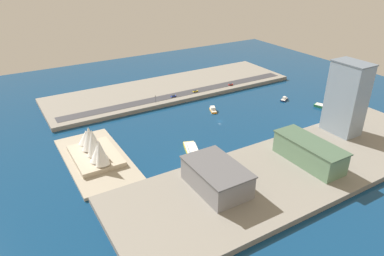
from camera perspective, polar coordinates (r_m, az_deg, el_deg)
ground_plane at (r=283.60m, az=4.54°, el=1.12°), size 440.00×440.00×0.00m
quay_west at (r=228.82m, az=16.65°, el=-6.21°), size 70.00×240.00×3.47m
quay_east at (r=348.59m, az=-3.36°, el=6.42°), size 70.00×240.00×3.47m
peninsula_point at (r=237.86m, az=-15.25°, el=-4.88°), size 76.81×36.85×2.00m
road_strip at (r=329.54m, az=-1.54°, el=5.58°), size 11.35×228.00×0.15m
ferry_green_doubledeck at (r=326.78m, az=21.03°, el=3.29°), size 22.09×13.10×5.80m
water_taxi_orange at (r=300.87m, az=3.41°, el=2.99°), size 12.15×7.98×3.63m
ferry_yellow_fast at (r=235.94m, az=0.06°, el=-3.74°), size 28.64×16.11×6.14m
patrol_launch_navy at (r=334.18m, az=14.69°, el=4.54°), size 7.82×10.08×3.24m
terminal_long_green at (r=229.64m, az=18.42°, el=-3.70°), size 46.45×18.25×14.72m
warehouse_low_gray at (r=196.08m, az=3.98°, el=-7.88°), size 39.22×24.82×14.22m
tower_tall_glass at (r=270.99m, az=23.71°, el=4.44°), size 25.56×16.85×52.05m
pickup_red at (r=353.14m, az=6.26°, el=7.03°), size 1.95×4.83×1.60m
hatchback_blue at (r=322.16m, az=-3.04°, el=5.21°), size 1.94×5.07×1.56m
taxi_yellow_cab at (r=333.31m, az=0.53°, el=5.98°), size 2.02×5.09×1.43m
traffic_light_waterfront at (r=309.42m, az=-5.93°, el=4.86°), size 0.36×0.36×6.50m
opera_landmark at (r=234.65m, az=-15.58°, el=-2.97°), size 44.05×27.39×20.49m
park_tree_cluster at (r=246.87m, az=18.15°, el=-2.05°), size 10.93×14.83×8.40m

